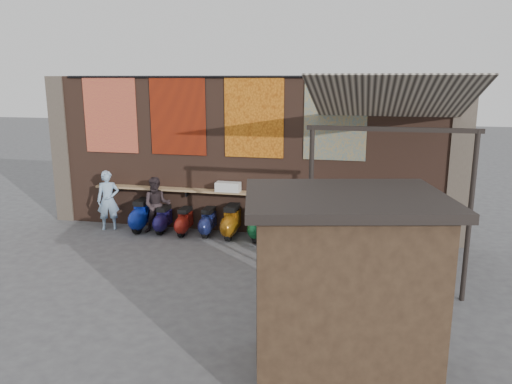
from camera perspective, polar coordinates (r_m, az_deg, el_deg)
ground at (r=10.87m, az=-4.77°, el=-8.47°), size 70.00×70.00×0.00m
brick_wall at (r=12.87m, az=-1.33°, el=4.18°), size 10.00×0.40×4.00m
pier_left at (r=15.00m, az=-21.05°, el=4.58°), size 0.50×0.50×4.00m
pier_right at (r=12.67m, az=22.17°, el=3.08°), size 0.50×0.50×4.00m
eating_counter at (r=12.69m, az=-1.72°, el=-0.09°), size 8.00×0.32×0.05m
shelf_box at (r=12.71m, az=-3.22°, el=0.59°), size 0.63×0.29×0.24m
tapestry_redgold at (r=13.88m, az=-16.32°, el=8.47°), size 1.50×0.02×2.00m
tapestry_sun at (r=13.07m, az=-8.93°, el=8.58°), size 1.50×0.02×2.00m
tapestry_orange at (r=12.47m, az=-0.25°, el=8.53°), size 1.50×0.02×2.00m
tapestry_multi at (r=12.18m, az=9.05°, el=8.27°), size 1.50×0.02×2.00m
hang_rail at (r=12.50m, az=-1.64°, el=13.03°), size 9.50×0.06×0.06m
scooter_stool_0 at (r=13.48m, az=-12.94°, el=-2.63°), size 0.40×0.88×0.83m
scooter_stool_1 at (r=13.24m, az=-10.56°, el=-3.13°), size 0.33×0.73×0.69m
scooter_stool_2 at (r=12.97m, az=-8.19°, el=-3.37°), size 0.33×0.72×0.69m
scooter_stool_3 at (r=12.82m, az=-5.51°, el=-3.46°), size 0.33×0.74×0.71m
scooter_stool_4 at (r=12.59m, az=-2.84°, el=-3.43°), size 0.39×0.87×0.83m
scooter_stool_5 at (r=12.43m, az=0.22°, el=-3.70°), size 0.38×0.84×0.80m
scooter_stool_6 at (r=12.33m, az=3.09°, el=-4.01°), size 0.35×0.77×0.74m
scooter_stool_7 at (r=12.22m, az=5.61°, el=-4.17°), size 0.36×0.79×0.75m
scooter_stool_8 at (r=12.22m, az=8.61°, el=-4.26°), size 0.36×0.79×0.75m
scooter_stool_9 at (r=12.16m, az=11.55°, el=-4.23°), size 0.40×0.89×0.85m
diner_left at (r=13.78m, az=-16.54°, el=-0.90°), size 0.68×0.58×1.58m
diner_right at (r=13.18m, az=-11.25°, el=-1.48°), size 0.86×0.77×1.47m
shopper_navy at (r=10.38m, az=16.60°, el=-4.79°), size 1.11×0.97×1.79m
shopper_grey at (r=9.44m, az=11.30°, el=-6.97°), size 1.17×1.05×1.57m
shopper_tan at (r=10.88m, az=5.53°, el=-4.25°), size 0.86×0.87×1.51m
market_stall at (r=6.76m, az=9.79°, el=-11.28°), size 2.55×2.13×2.42m
stall_roof at (r=6.35m, az=10.23°, el=-0.76°), size 2.87×2.44×0.12m
stall_sign at (r=7.36m, az=8.81°, el=-4.65°), size 1.18×0.31×0.50m
stall_shelf at (r=7.67m, az=8.58°, el=-10.87°), size 1.83×0.51×0.06m
awning_canvas at (r=10.55m, az=15.17°, el=10.28°), size 3.20×3.28×0.97m
awning_ledger at (r=12.13m, az=15.01°, el=12.47°), size 3.30×0.08×0.12m
awning_header at (r=9.09m, az=15.34°, el=6.93°), size 3.00×0.08×0.08m
awning_post_left at (r=9.41m, az=6.23°, el=-1.98°), size 0.09×0.09×3.10m
awning_post_right at (r=9.52m, az=23.23°, el=-2.79°), size 0.09×0.09×3.10m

